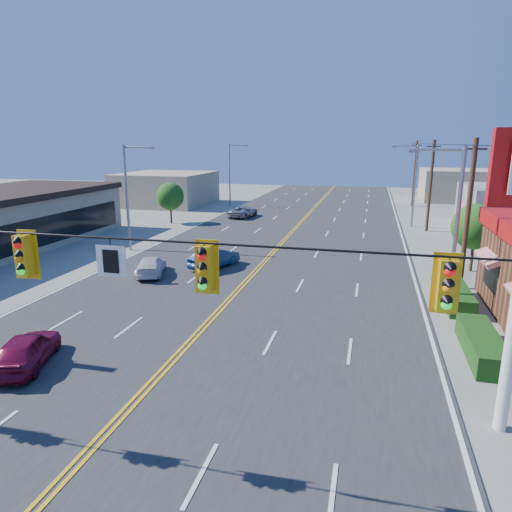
% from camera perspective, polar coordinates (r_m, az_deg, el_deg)
% --- Properties ---
extents(ground, '(160.00, 160.00, 0.00)m').
position_cam_1_polar(ground, '(14.06, -20.37, -22.32)').
color(ground, gray).
rests_on(ground, ground).
extents(road, '(20.00, 120.00, 0.06)m').
position_cam_1_polar(road, '(31.00, 0.71, -1.15)').
color(road, '#2D2D30').
rests_on(road, ground).
extents(signal_span, '(24.32, 0.34, 9.00)m').
position_cam_1_polar(signal_span, '(11.99, -22.81, -2.82)').
color(signal_span, '#47301E').
rests_on(signal_span, ground).
extents(streetlight_se, '(2.55, 0.25, 8.00)m').
position_cam_1_polar(streetlight_se, '(23.69, 23.37, 4.07)').
color(streetlight_se, gray).
rests_on(streetlight_se, ground).
extents(streetlight_ne, '(2.55, 0.25, 8.00)m').
position_cam_1_polar(streetlight_ne, '(47.40, 19.03, 8.87)').
color(streetlight_ne, gray).
rests_on(streetlight_ne, ground).
extents(streetlight_sw, '(2.55, 0.25, 8.00)m').
position_cam_1_polar(streetlight_sw, '(36.00, -15.59, 7.72)').
color(streetlight_sw, gray).
rests_on(streetlight_sw, ground).
extents(streetlight_nw, '(2.55, 0.25, 8.00)m').
position_cam_1_polar(streetlight_nw, '(59.91, -3.12, 10.51)').
color(streetlight_nw, gray).
rests_on(streetlight_nw, ground).
extents(utility_pole_near, '(0.28, 0.28, 8.40)m').
position_cam_1_polar(utility_pole_near, '(27.88, 24.94, 4.59)').
color(utility_pole_near, '#47301E').
rests_on(utility_pole_near, ground).
extents(utility_pole_mid, '(0.28, 0.28, 8.40)m').
position_cam_1_polar(utility_pole_mid, '(45.58, 20.96, 8.13)').
color(utility_pole_mid, '#47301E').
rests_on(utility_pole_mid, ground).
extents(utility_pole_far, '(0.28, 0.28, 8.40)m').
position_cam_1_polar(utility_pole_far, '(63.44, 19.19, 9.68)').
color(utility_pole_far, '#47301E').
rests_on(utility_pole_far, ground).
extents(tree_kfc_rear, '(2.94, 2.94, 4.41)m').
position_cam_1_polar(tree_kfc_rear, '(32.20, 25.74, 3.31)').
color(tree_kfc_rear, '#47301E').
rests_on(tree_kfc_rear, ground).
extents(tree_west, '(2.80, 2.80, 4.20)m').
position_cam_1_polar(tree_west, '(47.81, -10.67, 7.34)').
color(tree_west, '#47301E').
rests_on(tree_west, ground).
extents(bld_west_far, '(11.00, 12.00, 4.20)m').
position_cam_1_polar(bld_west_far, '(63.44, -11.14, 8.28)').
color(bld_west_far, tan).
rests_on(bld_west_far, ground).
extents(bld_east_far, '(10.00, 10.00, 4.40)m').
position_cam_1_polar(bld_east_far, '(72.36, 23.98, 8.10)').
color(bld_east_far, tan).
rests_on(bld_east_far, ground).
extents(car_magenta, '(2.59, 4.01, 1.27)m').
position_cam_1_polar(car_magenta, '(19.20, -26.75, -10.57)').
color(car_magenta, maroon).
rests_on(car_magenta, ground).
extents(car_blue, '(2.62, 4.18, 1.30)m').
position_cam_1_polar(car_blue, '(30.36, -5.22, -0.33)').
color(car_blue, navy).
rests_on(car_blue, ground).
extents(car_white, '(2.79, 4.22, 1.14)m').
position_cam_1_polar(car_white, '(29.38, -13.03, -1.29)').
color(car_white, silver).
rests_on(car_white, ground).
extents(car_silver, '(2.69, 4.76, 1.25)m').
position_cam_1_polar(car_silver, '(50.95, -1.62, 5.52)').
color(car_silver, '#97989C').
rests_on(car_silver, ground).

